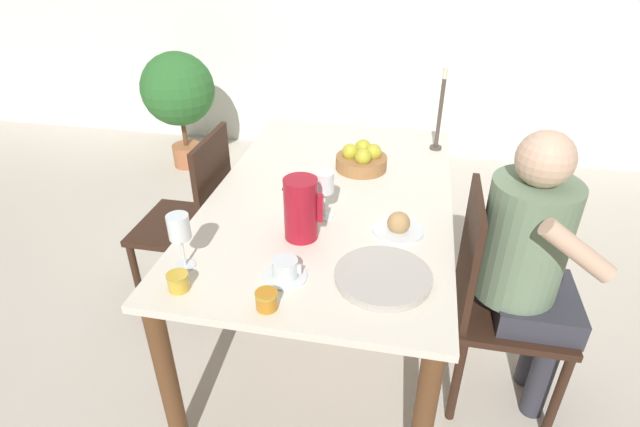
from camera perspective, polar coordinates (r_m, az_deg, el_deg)
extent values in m
plane|color=beige|center=(2.57, 1.12, -12.30)|extent=(20.00, 20.00, 0.00)
cube|color=silver|center=(2.15, 1.32, 1.87)|extent=(1.01, 1.66, 0.03)
cylinder|color=brown|center=(1.93, -17.01, -17.71)|extent=(0.07, 0.07, 0.71)
cylinder|color=brown|center=(1.78, 11.67, -22.44)|extent=(0.07, 0.07, 0.71)
cylinder|color=brown|center=(3.07, -4.38, 3.51)|extent=(0.07, 0.07, 0.71)
cylinder|color=brown|center=(2.97, 12.39, 1.87)|extent=(0.07, 0.07, 0.71)
cylinder|color=#331E14|center=(2.44, 23.87, -11.88)|extent=(0.04, 0.04, 0.42)
cylinder|color=#331E14|center=(2.18, 25.50, -18.38)|extent=(0.04, 0.04, 0.42)
cylinder|color=#331E14|center=(2.37, 15.04, -11.29)|extent=(0.04, 0.04, 0.42)
cylinder|color=#331E14|center=(2.11, 15.31, -17.98)|extent=(0.04, 0.04, 0.42)
cube|color=#331E14|center=(2.11, 21.06, -10.40)|extent=(0.42, 0.42, 0.03)
cube|color=#331E14|center=(1.93, 16.71, -4.35)|extent=(0.03, 0.39, 0.47)
cylinder|color=#331E14|center=(2.65, -20.15, -7.15)|extent=(0.04, 0.04, 0.42)
cylinder|color=#331E14|center=(2.90, -16.67, -2.82)|extent=(0.04, 0.04, 0.42)
cylinder|color=#331E14|center=(2.49, -12.72, -8.48)|extent=(0.04, 0.04, 0.42)
cylinder|color=#331E14|center=(2.76, -9.80, -3.75)|extent=(0.04, 0.04, 0.42)
cube|color=#331E14|center=(2.57, -15.52, -1.36)|extent=(0.42, 0.42, 0.03)
cube|color=#331E14|center=(2.37, -12.05, 3.24)|extent=(0.03, 0.39, 0.47)
cylinder|color=#33333D|center=(2.34, 23.42, -13.35)|extent=(0.09, 0.09, 0.45)
cylinder|color=#33333D|center=(2.23, 24.07, -16.18)|extent=(0.09, 0.09, 0.45)
cube|color=#33333D|center=(2.09, 23.29, -9.37)|extent=(0.30, 0.34, 0.11)
cylinder|color=slate|center=(1.91, 22.36, -2.85)|extent=(0.30, 0.30, 0.46)
sphere|color=#D6AD8E|center=(1.77, 24.37, 5.68)|extent=(0.19, 0.19, 0.19)
cylinder|color=#D6AD8E|center=(1.71, 27.34, -3.78)|extent=(0.25, 0.06, 0.20)
cylinder|color=#A31423|center=(1.80, -2.20, 0.52)|extent=(0.12, 0.12, 0.24)
cube|color=#A31423|center=(1.78, 0.05, 0.62)|extent=(0.02, 0.02, 0.11)
cone|color=#A31423|center=(1.76, -3.84, 3.35)|extent=(0.04, 0.04, 0.04)
cylinder|color=white|center=(1.98, 0.50, -0.32)|extent=(0.07, 0.07, 0.00)
cylinder|color=white|center=(1.95, 0.51, 1.12)|extent=(0.01, 0.01, 0.11)
cylinder|color=white|center=(1.90, 0.53, 3.61)|extent=(0.07, 0.07, 0.08)
cylinder|color=white|center=(1.77, -15.13, -5.75)|extent=(0.07, 0.07, 0.00)
cylinder|color=white|center=(1.74, -15.39, -4.20)|extent=(0.01, 0.01, 0.11)
cylinder|color=white|center=(1.68, -15.85, -1.47)|extent=(0.07, 0.07, 0.08)
cylinder|color=gold|center=(1.69, -15.76, -2.01)|extent=(0.06, 0.06, 0.05)
cylinder|color=silver|center=(1.66, -3.97, -7.14)|extent=(0.15, 0.15, 0.01)
cylinder|color=silver|center=(1.64, -4.01, -6.20)|extent=(0.09, 0.09, 0.06)
cube|color=silver|center=(1.63, -2.30, -6.33)|extent=(0.01, 0.01, 0.03)
cylinder|color=#B7B2A8|center=(1.65, 7.20, -7.40)|extent=(0.31, 0.31, 0.02)
cylinder|color=#B7B2A8|center=(1.64, 7.23, -6.99)|extent=(0.32, 0.32, 0.01)
cylinder|color=silver|center=(1.90, 8.90, -1.93)|extent=(0.19, 0.19, 0.01)
sphere|color=tan|center=(1.89, 8.98, -1.06)|extent=(0.09, 0.09, 0.09)
cylinder|color=gold|center=(1.66, -15.89, -7.51)|extent=(0.07, 0.07, 0.06)
cylinder|color=gold|center=(1.64, -16.02, -6.81)|extent=(0.07, 0.07, 0.01)
cylinder|color=#C67A1E|center=(1.54, -6.11, -9.82)|extent=(0.07, 0.07, 0.06)
cylinder|color=gold|center=(1.52, -6.16, -9.09)|extent=(0.07, 0.07, 0.01)
cylinder|color=#9E6B3D|center=(2.36, 4.73, 5.82)|extent=(0.24, 0.24, 0.06)
sphere|color=gold|center=(2.34, 6.12, 6.99)|extent=(0.08, 0.08, 0.08)
sphere|color=gold|center=(2.38, 4.94, 7.54)|extent=(0.08, 0.08, 0.08)
sphere|color=gold|center=(2.33, 3.46, 7.05)|extent=(0.08, 0.08, 0.08)
sphere|color=gold|center=(2.28, 4.94, 6.48)|extent=(0.08, 0.08, 0.08)
cylinder|color=#4C4238|center=(2.63, 13.07, 7.35)|extent=(0.06, 0.06, 0.01)
cylinder|color=#4C4238|center=(2.57, 13.55, 11.03)|extent=(0.02, 0.02, 0.35)
cylinder|color=beige|center=(2.51, 14.11, 15.28)|extent=(0.02, 0.02, 0.05)
cylinder|color=#A8603D|center=(4.22, -14.90, 6.50)|extent=(0.23, 0.23, 0.17)
cylinder|color=brown|center=(4.15, -15.26, 8.99)|extent=(0.04, 0.04, 0.22)
sphere|color=#2D6B2D|center=(4.04, -15.95, 13.52)|extent=(0.55, 0.55, 0.55)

